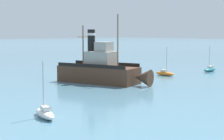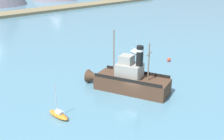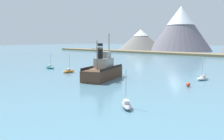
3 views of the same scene
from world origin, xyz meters
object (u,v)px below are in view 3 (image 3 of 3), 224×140
(sailboat_white, at_px, (203,78))
(sailboat_teal, at_px, (50,67))
(old_tugboat, at_px, (104,71))
(sailboat_orange, at_px, (69,71))
(mooring_buoy, at_px, (188,85))
(sailboat_grey, at_px, (126,105))

(sailboat_white, distance_m, sailboat_teal, 42.54)
(old_tugboat, xyz_separation_m, sailboat_white, (17.10, 12.44, -1.40))
(sailboat_teal, bearing_deg, sailboat_orange, -9.60)
(sailboat_white, height_order, sailboat_teal, same)
(sailboat_orange, height_order, mooring_buoy, sailboat_orange)
(sailboat_orange, xyz_separation_m, mooring_buoy, (31.01, 2.67, -0.04))
(sailboat_grey, bearing_deg, mooring_buoy, 88.50)
(sailboat_grey, relative_size, sailboat_teal, 1.00)
(old_tugboat, height_order, sailboat_grey, old_tugboat)
(sailboat_white, relative_size, sailboat_orange, 1.00)
(sailboat_teal, relative_size, mooring_buoy, 6.27)
(old_tugboat, bearing_deg, sailboat_white, 36.03)
(sailboat_orange, xyz_separation_m, sailboat_grey, (30.54, -15.49, 0.00))
(sailboat_teal, distance_m, mooring_buoy, 42.02)
(sailboat_orange, distance_m, sailboat_grey, 34.24)
(sailboat_white, distance_m, mooring_buoy, 8.82)
(sailboat_orange, bearing_deg, sailboat_teal, 170.40)
(old_tugboat, distance_m, sailboat_orange, 13.45)
(mooring_buoy, bearing_deg, sailboat_grey, -91.50)
(old_tugboat, height_order, sailboat_white, old_tugboat)
(sailboat_teal, bearing_deg, sailboat_grey, -22.67)
(sailboat_grey, relative_size, mooring_buoy, 6.27)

